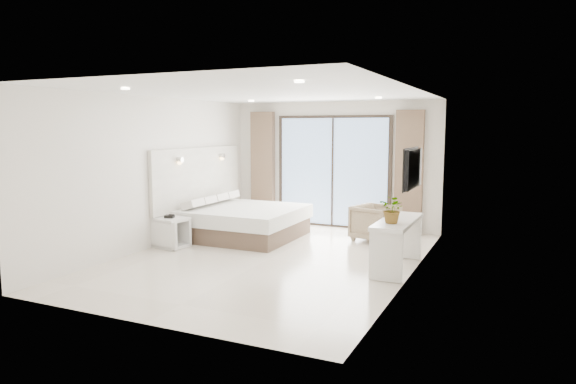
# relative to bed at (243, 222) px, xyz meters

# --- Properties ---
(ground) EXTENTS (6.20, 6.20, 0.00)m
(ground) POSITION_rel_bed_xyz_m (1.24, -1.30, -0.31)
(ground) COLOR beige
(ground) RESTS_ON ground
(room_shell) EXTENTS (4.62, 6.22, 2.72)m
(room_shell) POSITION_rel_bed_xyz_m (1.04, -0.41, 1.27)
(room_shell) COLOR silver
(room_shell) RESTS_ON ground
(bed) EXTENTS (2.13, 2.03, 0.73)m
(bed) POSITION_rel_bed_xyz_m (0.00, 0.00, 0.00)
(bed) COLOR brown
(bed) RESTS_ON ground
(nightstand) EXTENTS (0.66, 0.57, 0.53)m
(nightstand) POSITION_rel_bed_xyz_m (-0.78, -1.28, -0.04)
(nightstand) COLOR white
(nightstand) RESTS_ON ground
(phone) EXTENTS (0.19, 0.16, 0.05)m
(phone) POSITION_rel_bed_xyz_m (-0.76, -1.31, 0.25)
(phone) COLOR black
(phone) RESTS_ON nightstand
(console_desk) EXTENTS (0.49, 1.56, 0.77)m
(console_desk) POSITION_rel_bed_xyz_m (3.28, -1.04, 0.25)
(console_desk) COLOR white
(console_desk) RESTS_ON ground
(plant) EXTENTS (0.50, 0.53, 0.32)m
(plant) POSITION_rel_bed_xyz_m (3.28, -1.38, 0.62)
(plant) COLOR #33662D
(plant) RESTS_ON console_desk
(armchair) EXTENTS (0.88, 0.91, 0.76)m
(armchair) POSITION_rel_bed_xyz_m (2.47, 0.75, 0.07)
(armchair) COLOR #948461
(armchair) RESTS_ON ground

